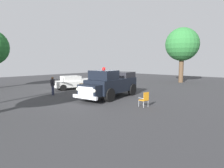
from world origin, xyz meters
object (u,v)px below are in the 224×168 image
object	(u,v)px
oak_tree_left	(182,45)
vintage_fire_truck	(110,83)
lawn_chair_spare	(145,98)
spectator_standing	(53,85)
lawn_chair_near_truck	(102,83)
spectator_seated	(101,82)
lawn_chair_by_car	(82,88)
classic_hot_rod	(74,82)

from	to	relation	value
oak_tree_left	vintage_fire_truck	bearing A→B (deg)	-179.13
lawn_chair_spare	spectator_standing	size ratio (longest dim) A/B	0.61
lawn_chair_near_truck	spectator_seated	size ratio (longest dim) A/B	0.79
lawn_chair_spare	spectator_seated	world-z (taller)	spectator_seated
spectator_seated	oak_tree_left	xyz separation A→B (m)	(11.98, -4.55, 4.74)
oak_tree_left	lawn_chair_by_car	bearing A→B (deg)	169.89
classic_hot_rod	oak_tree_left	world-z (taller)	oak_tree_left
lawn_chair_near_truck	lawn_chair_by_car	world-z (taller)	same
lawn_chair_near_truck	spectator_standing	xyz separation A→B (m)	(-6.44, 0.01, 0.37)
classic_hot_rod	lawn_chair_near_truck	world-z (taller)	classic_hot_rod
lawn_chair_spare	vintage_fire_truck	bearing A→B (deg)	74.24
oak_tree_left	spectator_standing	bearing A→B (deg)	166.31
classic_hot_rod	spectator_standing	xyz separation A→B (m)	(-3.72, -1.76, 0.22)
vintage_fire_truck	lawn_chair_spare	bearing A→B (deg)	-105.76
lawn_chair_spare	spectator_seated	xyz separation A→B (m)	(4.92, 8.90, 0.11)
lawn_chair_by_car	spectator_seated	distance (m)	4.58
spectator_standing	classic_hot_rod	bearing A→B (deg)	25.30
vintage_fire_truck	lawn_chair_by_car	distance (m)	3.24
lawn_chair_near_truck	classic_hot_rod	bearing A→B (deg)	146.86
spectator_standing	oak_tree_left	bearing A→B (deg)	-13.69
vintage_fire_truck	spectator_standing	bearing A→B (deg)	118.84
lawn_chair_near_truck	spectator_seated	bearing A→B (deg)	133.31
lawn_chair_spare	classic_hot_rod	bearing A→B (deg)	77.77
spectator_standing	oak_tree_left	size ratio (longest dim) A/B	0.21
lawn_chair_spare	oak_tree_left	size ratio (longest dim) A/B	0.13
vintage_fire_truck	lawn_chair_spare	world-z (taller)	vintage_fire_truck
classic_hot_rod	lawn_chair_spare	world-z (taller)	classic_hot_rod
lawn_chair_near_truck	lawn_chair_by_car	size ratio (longest dim) A/B	1.00
lawn_chair_spare	spectator_standing	bearing A→B (deg)	99.21
lawn_chair_spare	spectator_standing	world-z (taller)	spectator_standing
lawn_chair_by_car	spectator_standing	world-z (taller)	spectator_standing
oak_tree_left	lawn_chair_spare	bearing A→B (deg)	-165.57
lawn_chair_near_truck	oak_tree_left	xyz separation A→B (m)	(11.89, -4.45, 4.85)
classic_hot_rod	spectator_seated	bearing A→B (deg)	-32.57
vintage_fire_truck	spectator_seated	xyz separation A→B (m)	(3.76, 4.79, -0.50)
classic_hot_rod	spectator_standing	bearing A→B (deg)	-154.70
spectator_seated	classic_hot_rod	bearing A→B (deg)	147.43
spectator_standing	lawn_chair_spare	bearing A→B (deg)	-80.79
vintage_fire_truck	spectator_standing	distance (m)	5.37
classic_hot_rod	spectator_seated	distance (m)	3.11
vintage_fire_truck	oak_tree_left	xyz separation A→B (m)	(15.74, 0.24, 4.24)
spectator_seated	oak_tree_left	size ratio (longest dim) A/B	0.16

